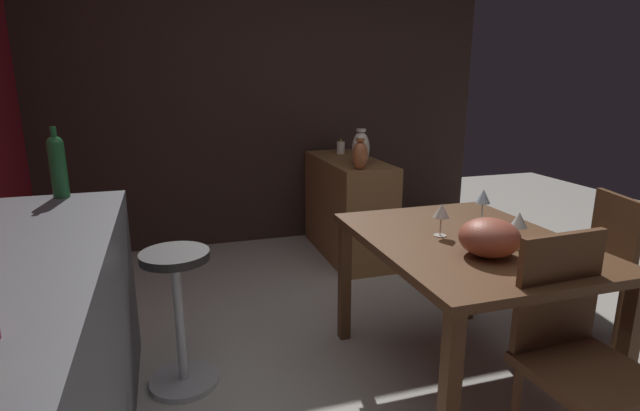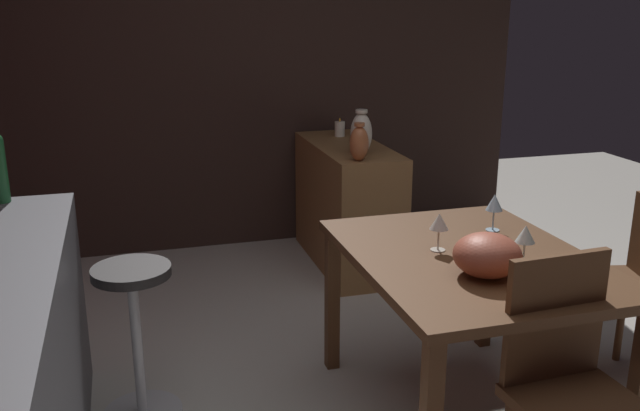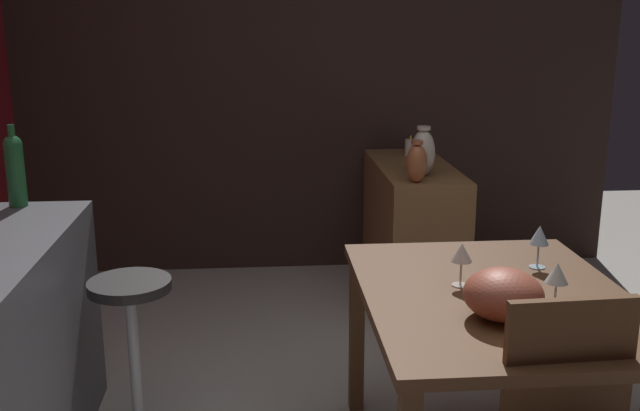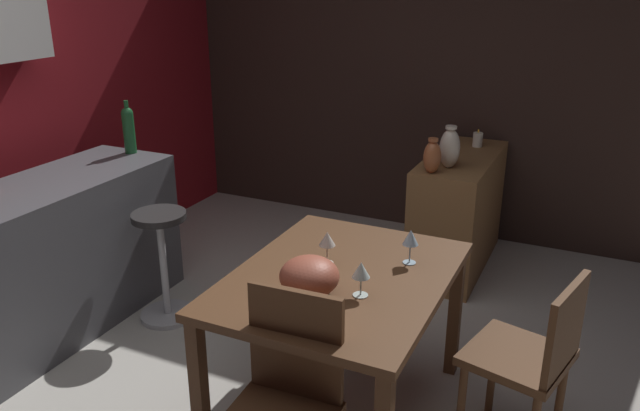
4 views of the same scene
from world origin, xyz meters
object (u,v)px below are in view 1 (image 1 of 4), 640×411
(chair_by_doorway, at_px, (590,262))
(wine_bottle_green, at_px, (58,164))
(dining_table, at_px, (467,257))
(vase_copper, at_px, (360,155))
(wine_glass_center, at_px, (441,212))
(fruit_bowl, at_px, (489,237))
(sideboard_cabinet, at_px, (348,207))
(pillar_candle_tall, at_px, (341,148))
(wine_glass_right, at_px, (483,197))
(wine_glass_left, at_px, (519,221))
(vase_ceramic_ivory, at_px, (361,148))
(bar_stool, at_px, (179,316))
(chair_near_window, at_px, (575,352))

(chair_by_doorway, xyz_separation_m, wine_bottle_green, (0.66, 2.67, 0.57))
(dining_table, distance_m, vase_copper, 1.43)
(wine_glass_center, relative_size, fruit_bowl, 0.62)
(sideboard_cabinet, xyz_separation_m, pillar_candle_tall, (0.30, -0.04, 0.46))
(chair_by_doorway, xyz_separation_m, wine_glass_right, (0.16, 0.60, 0.37))
(wine_glass_left, relative_size, vase_ceramic_ivory, 0.56)
(fruit_bowl, distance_m, pillar_candle_tall, 2.40)
(bar_stool, distance_m, vase_copper, 1.78)
(wine_glass_right, bearing_deg, wine_bottle_green, 76.42)
(sideboard_cabinet, xyz_separation_m, chair_near_window, (-2.51, 0.06, 0.10))
(chair_by_doorway, relative_size, vase_copper, 3.84)
(bar_stool, bearing_deg, wine_glass_left, -109.03)
(dining_table, height_order, pillar_candle_tall, pillar_candle_tall)
(wine_bottle_green, bearing_deg, wine_glass_left, -114.23)
(chair_near_window, bearing_deg, wine_glass_left, -12.05)
(vase_ceramic_ivory, bearing_deg, wine_glass_right, -173.15)
(bar_stool, bearing_deg, wine_bottle_green, 52.95)
(vase_ceramic_ivory, bearing_deg, fruit_bowl, 175.71)
(chair_by_doorway, distance_m, wine_glass_right, 0.72)
(fruit_bowl, xyz_separation_m, vase_ceramic_ivory, (1.78, -0.13, 0.13))
(sideboard_cabinet, relative_size, wine_glass_right, 6.56)
(fruit_bowl, height_order, vase_copper, vase_copper)
(wine_glass_right, xyz_separation_m, fruit_bowl, (-0.46, 0.29, -0.04))
(wine_glass_center, bearing_deg, vase_ceramic_ivory, -7.20)
(pillar_candle_tall, xyz_separation_m, vase_copper, (-0.77, 0.13, 0.05))
(sideboard_cabinet, distance_m, wine_glass_right, 1.69)
(dining_table, distance_m, chair_by_doorway, 0.86)
(dining_table, relative_size, wine_bottle_green, 3.47)
(chair_by_doorway, bearing_deg, wine_bottle_green, 76.10)
(bar_stool, xyz_separation_m, wine_glass_left, (-0.51, -1.47, 0.49))
(wine_glass_left, distance_m, wine_bottle_green, 2.18)
(vase_copper, bearing_deg, chair_near_window, -179.08)
(chair_near_window, relative_size, vase_copper, 4.10)
(wine_glass_left, distance_m, fruit_bowl, 0.22)
(fruit_bowl, relative_size, vase_ceramic_ivory, 0.92)
(wine_bottle_green, bearing_deg, vase_ceramic_ivory, -66.79)
(wine_bottle_green, relative_size, vase_copper, 1.53)
(chair_near_window, distance_m, chair_by_doorway, 1.07)
(wine_glass_right, distance_m, vase_ceramic_ivory, 1.33)
(sideboard_cabinet, distance_m, fruit_bowl, 2.13)
(chair_near_window, distance_m, wine_bottle_green, 2.39)
(sideboard_cabinet, relative_size, chair_near_window, 1.19)
(pillar_candle_tall, bearing_deg, bar_stool, 141.07)
(wine_glass_center, relative_size, vase_ceramic_ivory, 0.57)
(wine_glass_left, bearing_deg, fruit_bowl, 109.90)
(chair_near_window, bearing_deg, chair_by_doorway, -47.75)
(vase_copper, bearing_deg, fruit_bowl, 177.71)
(wine_glass_center, bearing_deg, pillar_candle_tall, -6.70)
(chair_by_doorway, height_order, wine_glass_center, wine_glass_center)
(wine_glass_right, xyz_separation_m, vase_copper, (1.16, 0.23, 0.06))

